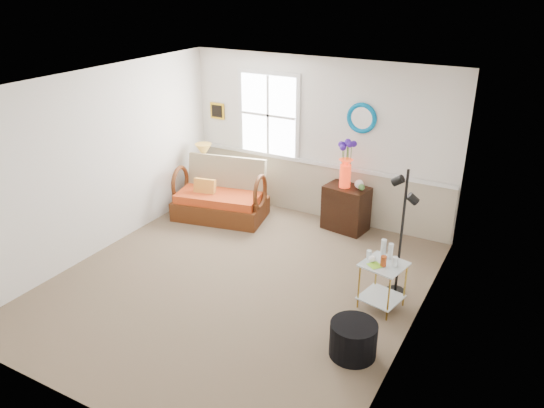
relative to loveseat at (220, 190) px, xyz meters
The scene contains 19 objects.
floor 2.16m from the loveseat, 50.43° to the right, with size 4.50×5.00×0.01m, color #826A51.
ceiling 2.99m from the loveseat, 50.43° to the right, with size 4.50×5.00×0.01m, color white.
walls 2.27m from the loveseat, 50.43° to the right, with size 4.51×5.01×2.60m.
wainscot 1.59m from the loveseat, 32.37° to the left, with size 4.46×0.02×0.90m, color tan.
chair_rail 1.65m from the loveseat, 32.07° to the left, with size 4.46×0.04×0.06m, color white.
window 1.47m from the loveseat, 62.16° to the left, with size 1.14×0.06×1.44m, color white, non-canonical shape.
picture 1.49m from the loveseat, 123.99° to the left, with size 0.28×0.03×0.28m, color #B08317.
mirror 2.56m from the loveseat, 22.63° to the left, with size 0.47×0.47×0.07m, color #0082BC.
loveseat is the anchor object (origin of this frame).
throw_pillow 0.25m from the loveseat, 149.86° to the right, with size 0.36×0.09×0.36m, color orange, non-canonical shape.
lamp_stand 0.75m from the loveseat, 143.84° to the left, with size 0.32×0.32×0.57m, color black, non-canonical shape.
table_lamp 0.77m from the loveseat, 146.01° to the left, with size 0.28×0.28×0.51m, color #B48631, non-canonical shape.
potted_plant 0.64m from the loveseat, 140.26° to the left, with size 0.31×0.35×0.27m, color #497A3D.
cabinet 2.07m from the loveseat, 16.48° to the left, with size 0.67×0.43×0.72m, color black, non-canonical shape.
flower_vase 2.11m from the loveseat, 16.56° to the left, with size 0.22×0.22×0.74m, color red, non-canonical shape.
side_table 3.39m from the loveseat, 21.09° to the right, with size 0.47×0.47×0.60m, color #A6842C, non-canonical shape.
tabletop_items 3.34m from the loveseat, 20.78° to the right, with size 0.37×0.37×0.22m, color silver, non-canonical shape.
floor_lamp 3.35m from the loveseat, 14.15° to the right, with size 0.24×0.24×1.66m, color black, non-canonical shape.
ottoman 3.89m from the loveseat, 34.91° to the right, with size 0.50×0.50×0.39m, color black.
Camera 1 is at (3.28, -4.99, 3.75)m, focal length 35.00 mm.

